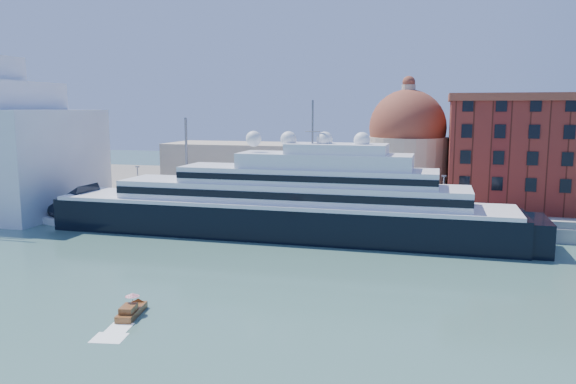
% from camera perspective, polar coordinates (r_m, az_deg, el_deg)
% --- Properties ---
extents(ground, '(400.00, 400.00, 0.00)m').
position_cam_1_polar(ground, '(79.23, -7.08, -7.92)').
color(ground, '#396259').
rests_on(ground, ground).
extents(quay, '(180.00, 10.00, 2.50)m').
position_cam_1_polar(quay, '(110.28, -0.43, -2.52)').
color(quay, gray).
rests_on(quay, ground).
extents(land, '(260.00, 72.00, 2.00)m').
position_cam_1_polar(land, '(149.69, 3.76, 0.29)').
color(land, slate).
rests_on(land, ground).
extents(quay_fence, '(180.00, 0.10, 1.20)m').
position_cam_1_polar(quay_fence, '(105.68, -1.09, -1.98)').
color(quay_fence, slate).
rests_on(quay_fence, quay).
extents(superyacht, '(92.66, 12.85, 27.69)m').
position_cam_1_polar(superyacht, '(99.46, -2.53, -1.67)').
color(superyacht, black).
rests_on(superyacht, ground).
extents(service_barge, '(11.40, 6.74, 2.43)m').
position_cam_1_polar(service_barge, '(116.70, -21.76, -2.79)').
color(service_barge, white).
rests_on(service_barge, ground).
extents(water_taxi, '(2.64, 5.49, 2.50)m').
position_cam_1_polar(water_taxi, '(64.40, -15.65, -11.52)').
color(water_taxi, brown).
rests_on(water_taxi, ground).
extents(warehouse, '(43.00, 19.00, 23.25)m').
position_cam_1_polar(warehouse, '(124.77, 25.73, 3.74)').
color(warehouse, maroon).
rests_on(warehouse, land).
extents(church, '(66.00, 18.00, 25.50)m').
position_cam_1_polar(church, '(130.50, 5.06, 3.45)').
color(church, beige).
rests_on(church, land).
extents(lamp_posts, '(120.80, 2.40, 18.00)m').
position_cam_1_polar(lamp_posts, '(111.39, -6.98, 2.00)').
color(lamp_posts, slate).
rests_on(lamp_posts, quay).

